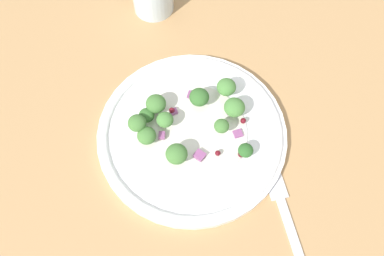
# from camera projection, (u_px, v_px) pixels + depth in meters

# --- Properties ---
(ground_plane) EXTENTS (1.80, 1.80, 0.02)m
(ground_plane) POSITION_uv_depth(u_px,v_px,m) (206.00, 125.00, 0.63)
(ground_plane) COLOR tan
(plate) EXTENTS (0.26, 0.26, 0.02)m
(plate) POSITION_uv_depth(u_px,v_px,m) (192.00, 134.00, 0.60)
(plate) COLOR white
(plate) RESTS_ON ground_plane
(dressing_pool) EXTENTS (0.15, 0.15, 0.00)m
(dressing_pool) POSITION_uv_depth(u_px,v_px,m) (192.00, 132.00, 0.59)
(dressing_pool) COLOR white
(dressing_pool) RESTS_ON plate
(broccoli_floret_0) EXTENTS (0.03, 0.03, 0.03)m
(broccoli_floret_0) POSITION_uv_depth(u_px,v_px,m) (234.00, 108.00, 0.59)
(broccoli_floret_0) COLOR #9EC684
(broccoli_floret_0) RESTS_ON plate
(broccoli_floret_1) EXTENTS (0.03, 0.03, 0.03)m
(broccoli_floret_1) POSITION_uv_depth(u_px,v_px,m) (157.00, 101.00, 0.59)
(broccoli_floret_1) COLOR #ADD18E
(broccoli_floret_1) RESTS_ON plate
(broccoli_floret_2) EXTENTS (0.02, 0.02, 0.02)m
(broccoli_floret_2) POSITION_uv_depth(u_px,v_px,m) (147.00, 115.00, 0.59)
(broccoli_floret_2) COLOR #8EB77A
(broccoli_floret_2) RESTS_ON plate
(broccoli_floret_3) EXTENTS (0.02, 0.02, 0.02)m
(broccoli_floret_3) POSITION_uv_depth(u_px,v_px,m) (246.00, 150.00, 0.57)
(broccoli_floret_3) COLOR #ADD18E
(broccoli_floret_3) RESTS_ON plate
(broccoli_floret_4) EXTENTS (0.03, 0.03, 0.03)m
(broccoli_floret_4) POSITION_uv_depth(u_px,v_px,m) (177.00, 154.00, 0.56)
(broccoli_floret_4) COLOR #9EC684
(broccoli_floret_4) RESTS_ON plate
(broccoli_floret_5) EXTENTS (0.03, 0.03, 0.03)m
(broccoli_floret_5) POSITION_uv_depth(u_px,v_px,m) (147.00, 136.00, 0.58)
(broccoli_floret_5) COLOR #ADD18E
(broccoli_floret_5) RESTS_ON plate
(broccoli_floret_6) EXTENTS (0.03, 0.03, 0.03)m
(broccoli_floret_6) POSITION_uv_depth(u_px,v_px,m) (226.00, 87.00, 0.60)
(broccoli_floret_6) COLOR #ADD18E
(broccoli_floret_6) RESTS_ON plate
(broccoli_floret_7) EXTENTS (0.03, 0.03, 0.03)m
(broccoli_floret_7) POSITION_uv_depth(u_px,v_px,m) (199.00, 97.00, 0.60)
(broccoli_floret_7) COLOR #8EB77A
(broccoli_floret_7) RESTS_ON plate
(broccoli_floret_8) EXTENTS (0.03, 0.03, 0.03)m
(broccoli_floret_8) POSITION_uv_depth(u_px,v_px,m) (137.00, 123.00, 0.58)
(broccoli_floret_8) COLOR #ADD18E
(broccoli_floret_8) RESTS_ON plate
(broccoli_floret_9) EXTENTS (0.02, 0.02, 0.02)m
(broccoli_floret_9) POSITION_uv_depth(u_px,v_px,m) (165.00, 120.00, 0.58)
(broccoli_floret_9) COLOR #ADD18E
(broccoli_floret_9) RESTS_ON plate
(broccoli_floret_10) EXTENTS (0.02, 0.02, 0.02)m
(broccoli_floret_10) POSITION_uv_depth(u_px,v_px,m) (222.00, 126.00, 0.58)
(broccoli_floret_10) COLOR #9EC684
(broccoli_floret_10) RESTS_ON plate
(cranberry_0) EXTENTS (0.01, 0.01, 0.01)m
(cranberry_0) POSITION_uv_depth(u_px,v_px,m) (232.00, 107.00, 0.60)
(cranberry_0) COLOR maroon
(cranberry_0) RESTS_ON plate
(cranberry_1) EXTENTS (0.01, 0.01, 0.01)m
(cranberry_1) POSITION_uv_depth(u_px,v_px,m) (218.00, 153.00, 0.57)
(cranberry_1) COLOR maroon
(cranberry_1) RESTS_ON plate
(cranberry_2) EXTENTS (0.01, 0.01, 0.01)m
(cranberry_2) POSITION_uv_depth(u_px,v_px,m) (241.00, 154.00, 0.57)
(cranberry_2) COLOR #4C0A14
(cranberry_2) RESTS_ON plate
(cranberry_3) EXTENTS (0.01, 0.01, 0.01)m
(cranberry_3) POSITION_uv_depth(u_px,v_px,m) (172.00, 111.00, 0.60)
(cranberry_3) COLOR maroon
(cranberry_3) RESTS_ON plate
(cranberry_4) EXTENTS (0.01, 0.01, 0.01)m
(cranberry_4) POSITION_uv_depth(u_px,v_px,m) (243.00, 119.00, 0.60)
(cranberry_4) COLOR maroon
(cranberry_4) RESTS_ON plate
(cranberry_5) EXTENTS (0.01, 0.01, 0.01)m
(cranberry_5) POSITION_uv_depth(u_px,v_px,m) (200.00, 100.00, 0.61)
(cranberry_5) COLOR maroon
(cranberry_5) RESTS_ON plate
(onion_bit_0) EXTENTS (0.02, 0.02, 0.00)m
(onion_bit_0) POSITION_uv_depth(u_px,v_px,m) (238.00, 134.00, 0.59)
(onion_bit_0) COLOR #934C84
(onion_bit_0) RESTS_ON plate
(onion_bit_1) EXTENTS (0.02, 0.02, 0.01)m
(onion_bit_1) POSITION_uv_depth(u_px,v_px,m) (202.00, 156.00, 0.57)
(onion_bit_1) COLOR #934C84
(onion_bit_1) RESTS_ON plate
(onion_bit_2) EXTENTS (0.01, 0.01, 0.00)m
(onion_bit_2) POSITION_uv_depth(u_px,v_px,m) (191.00, 95.00, 0.62)
(onion_bit_2) COLOR #934C84
(onion_bit_2) RESTS_ON plate
(onion_bit_3) EXTENTS (0.01, 0.01, 0.01)m
(onion_bit_3) POSITION_uv_depth(u_px,v_px,m) (174.00, 110.00, 0.61)
(onion_bit_3) COLOR #934C84
(onion_bit_3) RESTS_ON plate
(onion_bit_4) EXTENTS (0.01, 0.01, 0.01)m
(onion_bit_4) POSITION_uv_depth(u_px,v_px,m) (162.00, 135.00, 0.59)
(onion_bit_4) COLOR #934C84
(onion_bit_4) RESTS_ON plate
(onion_bit_5) EXTENTS (0.01, 0.01, 0.00)m
(onion_bit_5) POSITION_uv_depth(u_px,v_px,m) (229.00, 112.00, 0.61)
(onion_bit_5) COLOR #843D75
(onion_bit_5) RESTS_ON plate
(fork) EXTENTS (0.18, 0.09, 0.01)m
(fork) POSITION_uv_depth(u_px,v_px,m) (292.00, 232.00, 0.54)
(fork) COLOR silver
(fork) RESTS_ON ground_plane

